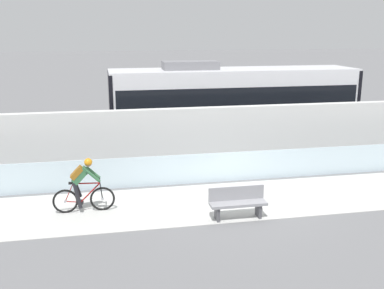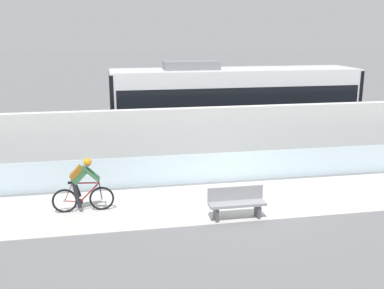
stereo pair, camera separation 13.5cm
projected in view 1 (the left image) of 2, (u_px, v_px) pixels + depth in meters
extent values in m
plane|color=slate|center=(238.00, 200.00, 14.05)|extent=(200.00, 200.00, 0.00)
cube|color=beige|center=(238.00, 200.00, 14.05)|extent=(32.00, 3.20, 0.01)
cube|color=silver|center=(223.00, 167.00, 15.68)|extent=(32.00, 0.05, 1.03)
cube|color=silver|center=(211.00, 137.00, 17.23)|extent=(32.00, 0.36, 2.32)
cube|color=#595654|center=(198.00, 150.00, 19.88)|extent=(32.00, 0.08, 0.01)
cube|color=#595654|center=(191.00, 142.00, 21.24)|extent=(32.00, 0.08, 0.01)
cube|color=silver|center=(233.00, 103.00, 20.43)|extent=(11.00, 2.50, 3.10)
cube|color=black|center=(234.00, 96.00, 20.34)|extent=(10.56, 2.54, 1.04)
cube|color=#14724C|center=(233.00, 133.00, 20.77)|extent=(10.78, 2.53, 0.28)
cube|color=slate|center=(190.00, 65.00, 19.63)|extent=(2.40, 1.10, 0.36)
cube|color=#232326|center=(156.00, 140.00, 20.15)|extent=(1.40, 1.88, 0.20)
cylinder|color=black|center=(159.00, 145.00, 19.48)|extent=(0.60, 0.10, 0.60)
cylinder|color=black|center=(155.00, 138.00, 20.85)|extent=(0.60, 0.10, 0.60)
cube|color=#232326|center=(304.00, 133.00, 21.47)|extent=(1.40, 1.88, 0.20)
cylinder|color=black|center=(311.00, 138.00, 20.80)|extent=(0.60, 0.10, 0.60)
cylinder|color=black|center=(298.00, 131.00, 22.17)|extent=(0.60, 0.10, 0.60)
cube|color=black|center=(111.00, 107.00, 19.40)|extent=(0.16, 2.54, 2.94)
cube|color=black|center=(344.00, 100.00, 21.45)|extent=(0.16, 2.54, 2.94)
torus|color=black|center=(103.00, 199.00, 13.19)|extent=(0.72, 0.06, 0.72)
cylinder|color=#99999E|center=(103.00, 199.00, 13.19)|extent=(0.07, 0.10, 0.07)
torus|color=black|center=(65.00, 201.00, 12.99)|extent=(0.72, 0.06, 0.72)
cylinder|color=#99999E|center=(65.00, 201.00, 12.99)|extent=(0.07, 0.10, 0.07)
cylinder|color=maroon|center=(90.00, 193.00, 13.07)|extent=(0.60, 0.04, 0.58)
cylinder|color=maroon|center=(77.00, 193.00, 12.99)|extent=(0.22, 0.04, 0.59)
cylinder|color=maroon|center=(86.00, 183.00, 12.98)|extent=(0.76, 0.04, 0.07)
cylinder|color=maroon|center=(73.00, 202.00, 13.04)|extent=(0.43, 0.03, 0.09)
cylinder|color=maroon|center=(69.00, 193.00, 12.95)|extent=(0.27, 0.02, 0.53)
cylinder|color=black|center=(101.00, 191.00, 13.12)|extent=(0.08, 0.03, 0.49)
cube|color=black|center=(73.00, 183.00, 12.90)|extent=(0.24, 0.10, 0.05)
cylinder|color=black|center=(100.00, 180.00, 13.03)|extent=(0.03, 0.58, 0.03)
cylinder|color=#262628|center=(81.00, 202.00, 13.08)|extent=(0.18, 0.02, 0.18)
cube|color=#33663F|center=(80.00, 175.00, 12.89)|extent=(0.50, 0.28, 0.51)
cube|color=#8C5919|center=(77.00, 173.00, 12.85)|extent=(0.38, 0.30, 0.38)
sphere|color=#997051|center=(88.00, 163.00, 12.85)|extent=(0.20, 0.20, 0.20)
sphere|color=orange|center=(88.00, 162.00, 12.84)|extent=(0.23, 0.23, 0.23)
cylinder|color=#33663F|center=(93.00, 176.00, 12.80)|extent=(0.41, 0.08, 0.41)
cylinder|color=#33663F|center=(93.00, 173.00, 13.11)|extent=(0.41, 0.08, 0.41)
cylinder|color=black|center=(77.00, 196.00, 12.92)|extent=(0.25, 0.11, 0.79)
cylinder|color=black|center=(77.00, 189.00, 13.06)|extent=(0.25, 0.11, 0.52)
cube|color=gray|center=(238.00, 204.00, 12.58)|extent=(1.60, 0.44, 0.08)
cube|color=gray|center=(236.00, 193.00, 12.71)|extent=(1.60, 0.06, 0.40)
cube|color=#4C4C51|center=(217.00, 213.00, 12.53)|extent=(0.08, 0.36, 0.41)
cube|color=#4C4C51|center=(258.00, 210.00, 12.75)|extent=(0.08, 0.36, 0.41)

